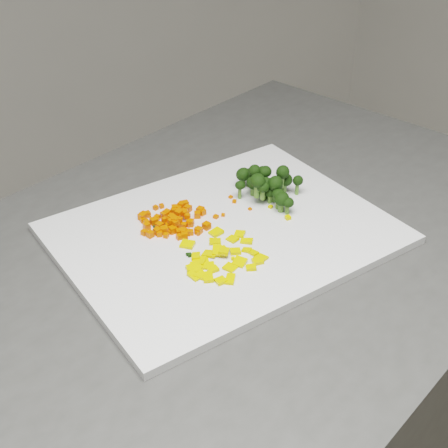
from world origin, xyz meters
TOP-DOWN VIEW (x-y plane):
  - counter_block at (0.22, 0.60)m, footprint 1.10×0.87m
  - cutting_board at (0.17, 0.60)m, footprint 0.47×0.37m
  - carrot_pile at (0.12, 0.66)m, footprint 0.10×0.10m
  - pepper_pile at (0.14, 0.55)m, footprint 0.12×0.12m
  - broccoli_pile at (0.28, 0.63)m, footprint 0.12×0.12m
  - carrot_cube_0 at (0.12, 0.65)m, footprint 0.01×0.01m
  - carrot_cube_1 at (0.13, 0.67)m, footprint 0.01×0.01m
  - carrot_cube_2 at (0.16, 0.65)m, footprint 0.01×0.01m
  - carrot_cube_3 at (0.12, 0.71)m, footprint 0.01×0.01m
  - carrot_cube_4 at (0.13, 0.65)m, footprint 0.01×0.01m
  - carrot_cube_5 at (0.13, 0.65)m, footprint 0.01×0.01m
  - carrot_cube_6 at (0.11, 0.68)m, footprint 0.01×0.01m
  - carrot_cube_7 at (0.12, 0.66)m, footprint 0.01×0.01m
  - carrot_cube_8 at (0.14, 0.62)m, footprint 0.01×0.01m
  - carrot_cube_9 at (0.13, 0.62)m, footprint 0.01×0.01m
  - carrot_cube_10 at (0.16, 0.68)m, footprint 0.01×0.01m
  - carrot_cube_11 at (0.14, 0.65)m, footprint 0.01×0.01m
  - carrot_cube_12 at (0.15, 0.69)m, footprint 0.01×0.01m
  - carrot_cube_13 at (0.14, 0.62)m, footprint 0.01×0.01m
  - carrot_cube_14 at (0.08, 0.65)m, footprint 0.01×0.01m
  - carrot_cube_15 at (0.12, 0.62)m, footprint 0.01×0.01m
  - carrot_cube_16 at (0.15, 0.68)m, footprint 0.01×0.01m
  - carrot_cube_17 at (0.12, 0.65)m, footprint 0.01×0.01m
  - carrot_cube_18 at (0.11, 0.66)m, footprint 0.01×0.01m
  - carrot_cube_19 at (0.12, 0.65)m, footprint 0.01×0.01m
  - carrot_cube_20 at (0.12, 0.68)m, footprint 0.01×0.01m
  - carrot_cube_21 at (0.15, 0.62)m, footprint 0.01×0.01m
  - carrot_cube_22 at (0.12, 0.63)m, footprint 0.01×0.01m
  - carrot_cube_23 at (0.14, 0.67)m, footprint 0.01×0.01m
  - carrot_cube_24 at (0.12, 0.65)m, footprint 0.01×0.01m
  - carrot_cube_25 at (0.13, 0.64)m, footprint 0.01×0.01m
  - carrot_cube_26 at (0.11, 0.64)m, footprint 0.01×0.01m
  - carrot_cube_27 at (0.10, 0.70)m, footprint 0.01×0.01m
  - carrot_cube_28 at (0.13, 0.67)m, footprint 0.01×0.01m
  - carrot_cube_29 at (0.12, 0.62)m, footprint 0.01×0.01m
  - carrot_cube_30 at (0.11, 0.68)m, footprint 0.01×0.01m
  - carrot_cube_31 at (0.13, 0.66)m, footprint 0.01×0.01m
  - carrot_cube_32 at (0.16, 0.69)m, footprint 0.01×0.01m
  - carrot_cube_33 at (0.12, 0.66)m, footprint 0.01×0.01m
  - carrot_cube_34 at (0.14, 0.66)m, footprint 0.01×0.01m
  - carrot_cube_35 at (0.11, 0.65)m, footprint 0.01×0.01m
  - carrot_cube_36 at (0.17, 0.66)m, footprint 0.01×0.01m
  - carrot_cube_37 at (0.11, 0.62)m, footprint 0.01×0.01m
  - carrot_cube_38 at (0.12, 0.65)m, footprint 0.01×0.01m
  - carrot_cube_39 at (0.16, 0.69)m, footprint 0.01×0.01m
  - carrot_cube_40 at (0.13, 0.68)m, footprint 0.01×0.01m
  - carrot_cube_41 at (0.08, 0.67)m, footprint 0.01×0.01m
  - carrot_cube_42 at (0.09, 0.65)m, footprint 0.01×0.01m
  - carrot_cube_43 at (0.07, 0.66)m, footprint 0.01×0.01m
  - carrot_cube_44 at (0.12, 0.65)m, footprint 0.01×0.01m
  - carrot_cube_45 at (0.10, 0.66)m, footprint 0.01×0.01m
  - carrot_cube_46 at (0.11, 0.63)m, footprint 0.01×0.01m
  - carrot_cube_47 at (0.09, 0.66)m, footprint 0.01×0.01m
  - carrot_cube_48 at (0.09, 0.64)m, footprint 0.01×0.01m
  - carrot_cube_49 at (0.12, 0.66)m, footprint 0.01×0.01m
  - carrot_cube_50 at (0.10, 0.70)m, footprint 0.01×0.01m
  - carrot_cube_51 at (0.09, 0.70)m, footprint 0.01×0.01m
  - carrot_cube_52 at (0.12, 0.65)m, footprint 0.01×0.01m
  - carrot_cube_53 at (0.09, 0.69)m, footprint 0.01×0.01m
  - carrot_cube_54 at (0.11, 0.66)m, footprint 0.01×0.01m
  - carrot_cube_55 at (0.14, 0.66)m, footprint 0.01×0.01m
  - carrot_cube_56 at (0.10, 0.64)m, footprint 0.01×0.01m
  - carrot_cube_57 at (0.13, 0.68)m, footprint 0.01×0.01m
  - carrot_cube_58 at (0.11, 0.67)m, footprint 0.01×0.01m
  - carrot_cube_59 at (0.14, 0.67)m, footprint 0.01×0.01m
  - carrot_cube_60 at (0.10, 0.68)m, footprint 0.01×0.01m
  - carrot_cube_61 at (0.11, 0.65)m, footprint 0.01×0.01m
  - carrot_cube_62 at (0.10, 0.68)m, footprint 0.01×0.01m
  - carrot_cube_63 at (0.12, 0.65)m, footprint 0.01×0.01m
  - carrot_cube_64 at (0.14, 0.64)m, footprint 0.01×0.01m
  - carrot_cube_65 at (0.14, 0.68)m, footprint 0.01×0.01m
  - carrot_cube_66 at (0.09, 0.65)m, footprint 0.01×0.01m
  - carrot_cube_67 at (0.10, 0.70)m, footprint 0.01×0.01m
  - carrot_cube_68 at (0.09, 0.68)m, footprint 0.01×0.01m
  - carrot_cube_69 at (0.09, 0.65)m, footprint 0.01×0.01m
  - carrot_cube_70 at (0.14, 0.64)m, footprint 0.01×0.01m
  - carrot_cube_71 at (0.13, 0.71)m, footprint 0.01×0.01m
  - carrot_cube_72 at (0.10, 0.65)m, footprint 0.01×0.01m
  - carrot_cube_73 at (0.17, 0.66)m, footprint 0.01×0.01m
  - pepper_chunk_0 at (0.10, 0.56)m, footprint 0.02×0.02m
  - pepper_chunk_1 at (0.18, 0.56)m, footprint 0.02×0.02m
  - pepper_chunk_2 at (0.14, 0.55)m, footprint 0.02×0.02m
  - pepper_chunk_3 at (0.17, 0.54)m, footprint 0.02×0.02m
  - pepper_chunk_4 at (0.16, 0.60)m, footprint 0.02×0.02m
  - pepper_chunk_5 at (0.10, 0.56)m, footprint 0.02×0.03m
  - pepper_chunk_6 at (0.13, 0.56)m, footprint 0.02×0.02m
  - pepper_chunk_7 at (0.08, 0.54)m, footprint 0.02×0.02m
  - pepper_chunk_8 at (0.10, 0.51)m, footprint 0.02×0.02m
  - pepper_chunk_9 at (0.17, 0.52)m, footprint 0.02×0.02m
  - pepper_chunk_10 at (0.09, 0.55)m, footprint 0.03×0.03m
  - pepper_chunk_11 at (0.15, 0.55)m, footprint 0.02×0.02m
  - pepper_chunk_12 at (0.16, 0.51)m, footprint 0.02×0.02m
  - pepper_chunk_13 at (0.14, 0.53)m, footprint 0.02×0.02m
  - pepper_chunk_14 at (0.12, 0.57)m, footprint 0.02×0.03m
  - pepper_chunk_15 at (0.18, 0.58)m, footprint 0.02×0.02m
  - pepper_chunk_16 at (0.17, 0.54)m, footprint 0.01×0.02m
  - pepper_chunk_17 at (0.08, 0.55)m, footprint 0.02×0.02m
  - pepper_chunk_18 at (0.12, 0.53)m, footprint 0.02×0.02m
  - pepper_chunk_19 at (0.09, 0.55)m, footprint 0.02×0.02m
  - pepper_chunk_20 at (0.14, 0.59)m, footprint 0.02×0.02m
  - pepper_chunk_21 at (0.08, 0.53)m, footprint 0.02×0.02m
  - pepper_chunk_22 at (0.10, 0.54)m, footprint 0.02×0.01m
  - pepper_chunk_23 at (0.11, 0.51)m, footprint 0.02×0.02m
  - pepper_chunk_24 at (0.09, 0.53)m, footprint 0.02×0.02m
  - pepper_chunk_25 at (0.11, 0.60)m, footprint 0.02×0.02m
  - pepper_chunk_26 at (0.10, 0.57)m, footprint 0.02×0.02m
  - pepper_chunk_27 at (0.15, 0.51)m, footprint 0.02×0.02m
  - pepper_chunk_28 at (0.10, 0.56)m, footprint 0.02×0.02m
  - pepper_chunk_29 at (0.17, 0.58)m, footprint 0.02×0.02m
  - pepper_chunk_30 at (0.10, 0.55)m, footprint 0.02×0.02m
  - pepper_chunk_31 at (0.14, 0.56)m, footprint 0.01×0.02m
  - broccoli_floret_0 at (0.24, 0.66)m, footprint 0.02×0.02m
  - broccoli_floret_1 at (0.28, 0.62)m, footprint 0.03×0.03m
  - broccoli_floret_2 at (0.27, 0.66)m, footprint 0.03×0.03m
  - broccoli_floret_3 at (0.29, 0.66)m, footprint 0.02×0.02m
  - broccoli_floret_4 at (0.27, 0.58)m, footprint 0.02×0.02m
  - broccoli_floret_5 at (0.27, 0.62)m, footprint 0.03×0.03m
  - broccoli_floret_6 at (0.26, 0.62)m, footprint 0.03×0.03m
  - broccoli_floret_7 at (0.28, 0.68)m, footprint 0.03×0.03m
  - broccoli_floret_8 at (0.28, 0.64)m, footprint 0.03×0.03m
  - broccoli_floret_9 at (0.30, 0.63)m, footprint 0.03×0.03m
  - broccoli_floret_10 at (0.31, 0.63)m, footprint 0.03×0.03m
  - broccoli_floret_11 at (0.27, 0.59)m, footprint 0.03×0.03m
  - broccoli_floret_12 at (0.27, 0.65)m, footprint 0.03×0.03m
  - broccoli_floret_13 at (0.27, 0.60)m, footprint 0.03×0.03m
  - broccoli_floret_14 at (0.28, 0.64)m, footprint 0.03×0.03m
  - broccoli_floret_15 at (0.29, 0.65)m, footprint 0.03×0.03m
  - broccoli_floret_16 at (0.27, 0.63)m, footprint 0.03×0.03m
  - broccoli_floret_17 at (0.32, 0.61)m, footprint 0.02×0.02m
  - broccoli_floret_18 at (0.27, 0.68)m, footprint 0.03×0.03m
  - broccoli_floret_19 at (0.25, 0.63)m, footprint 0.03×0.03m
  - broccoli_floret_20 at (0.28, 0.62)m, footprint 0.03×0.03m
  - stray_bit_0 at (0.19, 0.63)m, footprint 0.01×0.01m
  - stray_bit_1 at (0.10, 0.67)m, footprint 0.01×0.01m
  - stray_bit_2 at (0.23, 0.65)m, footprint 0.01×0.01m
  - stray_bit_3 at (0.23, 0.67)m, footprint 0.01×0.01m
  - stray_bit_4 at (0.10, 0.58)m, footprint 0.01×0.01m
  - stray_bit_5 at (0.10, 0.58)m, footprint 0.01×0.01m
  - stray_bit_6 at (0.14, 0.63)m, footprint 0.01×0.01m
  - stray_bit_7 at (0.18, 0.64)m, footprint 0.01×0.01m
  - stray_bit_8 at (0.24, 0.62)m, footprint 0.00×0.00m
  - stray_bit_9 at (0.26, 0.61)m, footprint 0.01×0.01m
  - stray_bit_10 at (0.14, 0.54)m, footprint 0.01×0.01m
  - stray_bit_11 at (0.26, 0.57)m, footprint 0.01×0.01m

SIDE VIEW (x-z plane):
  - counter_block at x=0.22m, z-range 0.00..0.90m
  - cutting_board at x=0.17m, z-range 0.90..0.91m
  - stray_bit_5 at x=0.10m, z-range 0.91..0.92m
  - pepper_chunk_0 at x=0.10m, z-range 0.91..0.92m
  - pepper_chunk_16 at x=0.17m, z-range 0.91..0.92m
  - pepper_chunk_14 at x=0.12m, z-range 0.91..0.92m
  - pepper_chunk_18 at x=0.12m, z-range 0.91..0.92m
  - pepper_chunk_20 at x=0.14m, z-range 0.91..0.92m
  - stray_bit_8 at x=0.24m, z-range 0.91..0.92m
  - pepper_chunk_3 at x=0.17m, z-range 0.91..0.92m
  - pepper_chunk_29 at x=0.17m, z-range 0.91..0.92m
  - pepper_chunk_9 at x=0.17m, z-range 0.91..0.92m
  - pepper_chunk_15 at x=0.18m, z-range 0.91..0.92m
  - pepper_chunk_5 at x=0.10m, z-range 0.91..0.92m
  - stray_bit_10 at x=0.14m, z-range 0.91..0.92m
  - stray_bit_1 at x=0.10m, z-range 0.91..0.92m
  - pepper_chunk_21 at x=0.08m, z-range 0.91..0.92m
  - pepper_chunk_1 at x=0.18m, z-range 0.91..0.92m
  - stray_bit_0 at x=0.19m, z-range 0.91..0.92m
  - stray_bit_6 at x=0.14m, z-range 0.91..0.92m
  - stray_bit_3 at x=0.23m, z-range 0.91..0.92m
  - pepper_chunk_10 at x=0.09m, z-range 0.91..0.92m
  - stray_bit_4 at x=0.10m, z-range 0.91..0.92m
  - pepper_chunk_30 at x=0.10m, z-range 0.91..0.92m
  - stray_bit_9 at x=0.26m, z-range 0.91..0.92m
  - stray_bit_2 at x=0.23m, z-range 0.91..0.92m
  - pepper_chunk_23 at x=0.11m, z-range 0.91..0.92m
  - pepper_chunk_22 at x=0.10m, z-range 0.91..0.92m
  - pepper_chunk_8 at x=0.10m, z-range 0.91..0.92m
  - pepper_chunk_24 at x=0.09m, z-range 0.91..0.92m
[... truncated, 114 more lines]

